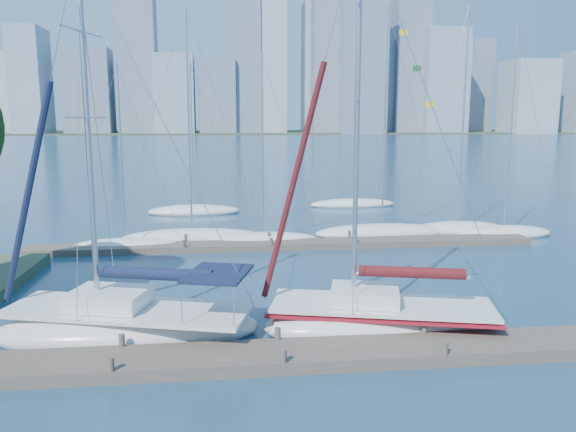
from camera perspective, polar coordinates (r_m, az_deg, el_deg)
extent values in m
plane|color=#162E47|center=(18.27, -0.77, -14.64)|extent=(700.00, 700.00, 0.00)
cube|color=#463B33|center=(18.18, -0.78, -14.06)|extent=(26.00, 2.00, 0.40)
cube|color=#463B33|center=(33.57, -0.13, -2.91)|extent=(30.00, 1.80, 0.36)
cube|color=#38472D|center=(336.64, -6.34, 8.41)|extent=(800.00, 100.00, 1.50)
ellipsoid|color=silver|center=(20.81, -15.93, -11.10)|extent=(9.63, 5.36, 1.61)
cube|color=silver|center=(20.56, -16.03, -9.14)|extent=(8.92, 4.95, 0.13)
cube|color=silver|center=(20.72, -17.71, -7.99)|extent=(3.00, 2.57, 0.59)
cylinder|color=silver|center=(20.00, -19.65, 7.71)|extent=(0.19, 0.19, 11.91)
cylinder|color=silver|center=(19.77, -13.30, -6.04)|extent=(4.21, 1.27, 0.11)
cylinder|color=#0F1732|center=(19.74, -13.31, -5.74)|extent=(3.96, 1.49, 0.43)
cube|color=#0F1732|center=(19.00, -7.15, -5.83)|extent=(2.55, 2.98, 0.09)
ellipsoid|color=silver|center=(20.98, 9.40, -10.72)|extent=(8.98, 4.83, 1.50)
cube|color=silver|center=(20.75, 9.45, -8.91)|extent=(8.32, 4.46, 0.12)
cube|color=silver|center=(20.63, 7.79, -7.95)|extent=(2.78, 2.36, 0.55)
cylinder|color=silver|center=(19.66, 7.04, 9.66)|extent=(0.18, 0.18, 13.07)
cylinder|color=silver|center=(20.48, 12.43, -5.89)|extent=(3.95, 1.10, 0.10)
cylinder|color=#4E1012|center=(20.45, 12.44, -5.62)|extent=(3.71, 1.31, 0.40)
cube|color=maroon|center=(20.81, 9.44, -9.35)|extent=(8.52, 4.61, 0.10)
ellipsoid|color=silver|center=(34.61, -16.13, -2.94)|extent=(6.51, 2.31, 0.94)
cylinder|color=silver|center=(33.86, -16.58, 6.33)|extent=(0.10, 0.10, 9.82)
ellipsoid|color=silver|center=(35.93, -9.71, -2.17)|extent=(9.04, 3.26, 1.14)
cylinder|color=silver|center=(35.17, -10.06, 9.60)|extent=(0.12, 0.12, 13.00)
ellipsoid|color=silver|center=(34.79, -2.53, -2.47)|extent=(7.10, 3.30, 1.00)
cylinder|color=silver|center=(34.03, -2.61, 7.41)|extent=(0.11, 0.11, 10.49)
ellipsoid|color=silver|center=(37.45, 9.49, -1.67)|extent=(9.12, 3.77, 1.17)
cylinder|color=silver|center=(36.73, 9.82, 9.96)|extent=(0.13, 0.13, 13.41)
ellipsoid|color=silver|center=(39.64, 16.84, -1.34)|extent=(7.09, 4.41, 1.14)
cylinder|color=silver|center=(38.95, 17.40, 9.88)|extent=(0.12, 0.12, 13.79)
ellipsoid|color=silver|center=(39.39, 21.10, -1.66)|extent=(6.67, 3.23, 1.07)
cylinder|color=silver|center=(38.70, 21.75, 8.70)|extent=(0.12, 0.12, 12.64)
ellipsoid|color=silver|center=(46.16, -9.52, 0.47)|extent=(7.46, 2.43, 1.11)
cylinder|color=silver|center=(45.58, -9.74, 8.28)|extent=(0.12, 0.12, 10.93)
ellipsoid|color=silver|center=(49.80, 6.59, 1.19)|extent=(7.72, 2.86, 1.02)
cylinder|color=silver|center=(49.27, 6.72, 8.05)|extent=(0.11, 0.11, 10.41)
cube|color=#8695A1|center=(346.10, -27.13, 11.06)|extent=(14.60, 14.18, 43.49)
cube|color=gray|center=(315.76, -24.67, 12.28)|extent=(14.95, 23.42, 52.47)
cube|color=slate|center=(311.90, -19.58, 11.79)|extent=(22.98, 17.63, 43.23)
cube|color=#8695A1|center=(329.39, -14.86, 11.42)|extent=(13.98, 17.61, 37.93)
cube|color=gray|center=(302.72, -11.40, 11.97)|extent=(19.91, 19.81, 40.41)
cube|color=slate|center=(303.46, -7.18, 11.86)|extent=(18.88, 16.86, 38.13)
cube|color=#8695A1|center=(309.11, -2.33, 16.61)|extent=(21.45, 14.99, 88.99)
cube|color=gray|center=(326.86, 3.00, 14.66)|extent=(16.46, 17.46, 71.09)
cube|color=slate|center=(305.07, 7.50, 14.78)|extent=(23.38, 18.95, 69.33)
cube|color=#8695A1|center=(325.35, 10.34, 12.65)|extent=(13.80, 17.11, 49.68)
cube|color=gray|center=(319.21, 15.45, 12.98)|extent=(22.99, 18.80, 54.85)
cube|color=slate|center=(358.89, 18.38, 12.32)|extent=(16.24, 17.52, 53.24)
cube|color=#8695A1|center=(339.01, 23.17, 11.01)|extent=(23.24, 23.94, 39.03)
cube|color=slate|center=(314.14, -15.25, 19.18)|extent=(19.41, 18.00, 121.48)
cube|color=slate|center=(308.99, -4.53, 16.60)|extent=(17.06, 18.00, 89.00)
cube|color=slate|center=(314.99, 4.08, 17.96)|extent=(17.04, 18.00, 105.23)
cube|color=slate|center=(324.82, 12.19, 15.67)|extent=(18.29, 18.00, 84.36)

